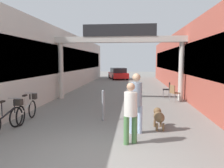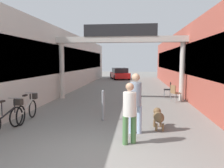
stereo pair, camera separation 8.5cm
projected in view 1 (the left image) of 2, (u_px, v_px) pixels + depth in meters
ground_plane at (96, 161)px, 4.71m from camera, size 80.00×80.00×0.00m
storefront_left at (53, 62)px, 15.89m from camera, size 3.00×26.00×4.08m
storefront_right at (197, 62)px, 14.88m from camera, size 3.00×26.00×4.08m
arcade_sign_gateway at (119, 47)px, 11.95m from camera, size 7.40×0.47×4.11m
pedestrian_with_dog at (136, 99)px, 6.41m from camera, size 0.39×0.35×1.79m
pedestrian_companion at (131, 109)px, 5.60m from camera, size 0.47×0.47×1.60m
dog_on_leash at (159, 116)px, 6.96m from camera, size 0.37×0.85×0.62m
bicycle_black_nearest at (8, 117)px, 6.68m from camera, size 0.46×1.68×0.98m
bicycle_silver_second at (28, 109)px, 7.84m from camera, size 0.46×1.69×0.98m
bollard_post_metal at (103, 105)px, 7.84m from camera, size 0.10×0.10×1.12m
cafe_chair_wood_nearer at (174, 92)px, 11.45m from camera, size 0.54×0.54×0.89m
cafe_chair_black_farther at (168, 88)px, 12.86m from camera, size 0.43×0.43×0.89m
parked_car_red at (118, 74)px, 25.89m from camera, size 2.72×4.32×1.33m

